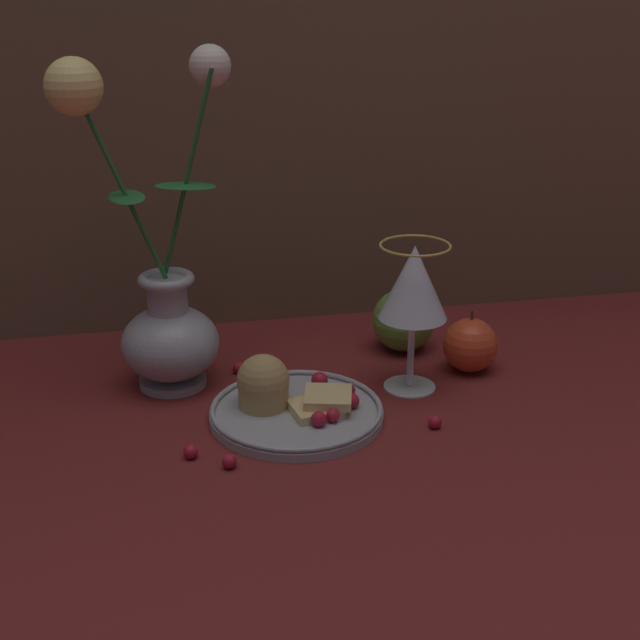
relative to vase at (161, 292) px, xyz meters
The scene contains 10 objects.
ground_plane 0.25m from the vase, 17.72° to the right, with size 2.40×2.40×0.00m, color maroon.
vase is the anchor object (origin of this frame).
plate_with_pastries 0.20m from the vase, 40.64° to the right, with size 0.19×0.19×0.07m.
wine_glass 0.29m from the vase, 14.02° to the right, with size 0.08×0.08×0.18m.
apple_beside_vase 0.32m from the vase, ahead, with size 0.08×0.08×0.09m.
apple_near_glass 0.38m from the vase, ahead, with size 0.07×0.07×0.08m.
berry_near_plate 0.24m from the vase, 75.62° to the right, with size 0.01×0.01×0.01m, color #AD192D.
berry_front_center 0.14m from the vase, ahead, with size 0.01×0.01×0.01m, color #AD192D.
berry_by_glass_stem 0.21m from the vase, 84.78° to the right, with size 0.02×0.02×0.02m, color #AD192D.
berry_under_candlestick 0.34m from the vase, 31.00° to the right, with size 0.01×0.01×0.01m, color #AD192D.
Camera 1 is at (-0.22, -0.91, 0.47)m, focal length 50.00 mm.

